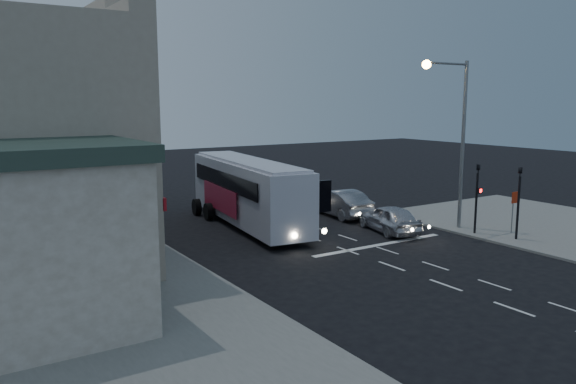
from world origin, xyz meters
TOP-DOWN VIEW (x-y plane):
  - ground at (0.00, 0.00)m, footprint 120.00×120.00m
  - sidewalk_far at (-13.00, 8.00)m, footprint 12.00×50.00m
  - road_markings at (1.29, 3.31)m, footprint 8.00×30.55m
  - tour_bus at (-1.32, 9.40)m, footprint 4.11×12.51m
  - car_suv at (4.31, 3.80)m, footprint 2.70×4.70m
  - car_sedan_a at (4.68, 8.63)m, footprint 2.20×5.18m
  - car_sedan_b at (3.72, 13.39)m, footprint 2.76×5.79m
  - car_sedan_c at (4.55, 18.66)m, footprint 2.92×5.34m
  - traffic_signal_main at (7.60, 0.78)m, footprint 0.25×0.35m
  - traffic_signal_side at (8.30, -1.20)m, footprint 0.18×0.15m
  - regulatory_sign at (9.30, -0.24)m, footprint 0.45×0.12m
  - streetlight at (7.34, 2.20)m, footprint 3.32×0.44m
  - low_building_south at (-14.50, -0.50)m, footprint 7.40×5.40m
  - street_tree at (-8.21, 15.02)m, footprint 4.00×4.00m

SIDE VIEW (x-z plane):
  - ground at x=0.00m, z-range 0.00..0.00m
  - road_markings at x=1.29m, z-range 0.00..0.01m
  - sidewalk_far at x=-13.00m, z-range 0.00..0.12m
  - car_sedan_c at x=4.55m, z-range 0.00..1.42m
  - car_suv at x=4.31m, z-range 0.00..1.50m
  - car_sedan_b at x=3.72m, z-range 0.00..1.63m
  - car_sedan_a at x=4.68m, z-range 0.00..1.66m
  - regulatory_sign at x=9.30m, z-range 0.50..2.70m
  - tour_bus at x=-1.32m, z-range 0.15..3.92m
  - traffic_signal_main at x=7.60m, z-range 0.37..4.47m
  - traffic_signal_side at x=8.30m, z-range 0.37..4.47m
  - low_building_south at x=-14.50m, z-range 0.15..5.85m
  - street_tree at x=-8.21m, z-range 1.40..7.60m
  - streetlight at x=7.34m, z-range 1.23..10.23m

